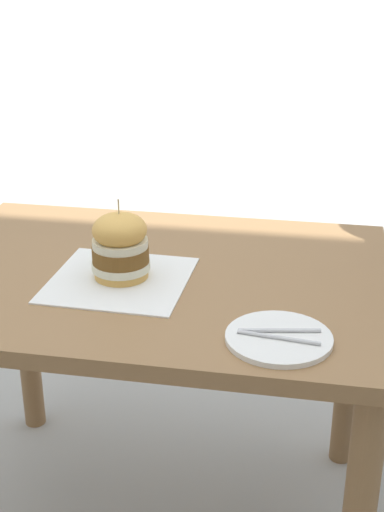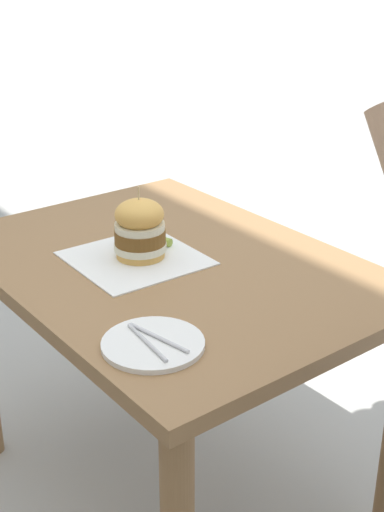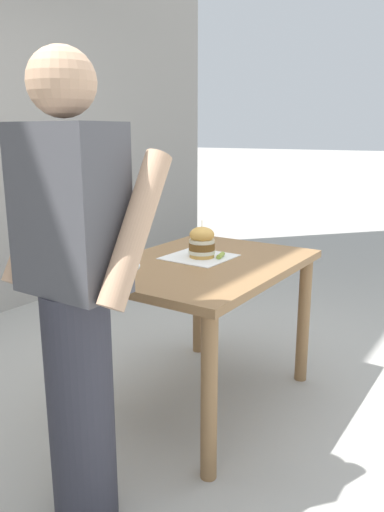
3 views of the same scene
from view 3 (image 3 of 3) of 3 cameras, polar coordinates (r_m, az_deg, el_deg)
The scene contains 7 objects.
ground_plane at distance 2.86m, azimuth 1.15°, elevation -16.06°, with size 80.00×80.00×0.00m, color #ADAAA3.
patio_table at distance 2.59m, azimuth 1.22°, elevation -3.34°, with size 0.85×1.16×0.78m.
serving_paper at distance 2.64m, azimuth 0.83°, elevation -0.10°, with size 0.33×0.33×0.00m, color white.
sandwich at distance 2.61m, azimuth 1.14°, elevation 1.59°, with size 0.14×0.14×0.20m.
pickle_spear at distance 2.62m, azimuth 3.29°, elevation 0.07°, with size 0.02×0.02×0.08m, color #8EA83D.
side_plate_with_forks at distance 2.46m, azimuth -8.49°, elevation -1.20°, with size 0.22×0.22×0.02m.
diner_across_table at distance 1.76m, azimuth -13.20°, elevation -4.35°, with size 0.55×0.35×1.69m.
Camera 3 is at (-1.32, 2.09, 1.43)m, focal length 35.00 mm.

